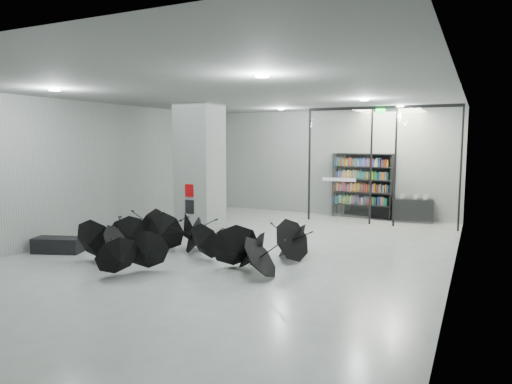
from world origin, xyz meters
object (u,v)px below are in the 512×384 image
at_px(shop_counter, 412,210).
at_px(umbrella_cluster, 188,247).
at_px(column, 200,168).
at_px(bookshelf, 363,186).
at_px(bench, 58,245).

distance_m(shop_counter, umbrella_cluster, 8.82).
bearing_deg(column, bookshelf, 49.53).
bearing_deg(bench, shop_counter, 29.08).
distance_m(bench, shop_counter, 11.51).
bearing_deg(bookshelf, bench, -117.65).
bearing_deg(umbrella_cluster, shop_counter, 61.60).
height_order(column, shop_counter, column).
bearing_deg(column, shop_counter, 38.10).
bearing_deg(shop_counter, column, -153.28).
height_order(column, umbrella_cluster, column).
relative_size(bench, umbrella_cluster, 0.21).
height_order(shop_counter, umbrella_cluster, umbrella_cluster).
xyz_separation_m(bench, bookshelf, (5.79, 8.81, 1.00)).
relative_size(bookshelf, umbrella_cluster, 0.42).
distance_m(column, bookshelf, 6.30).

